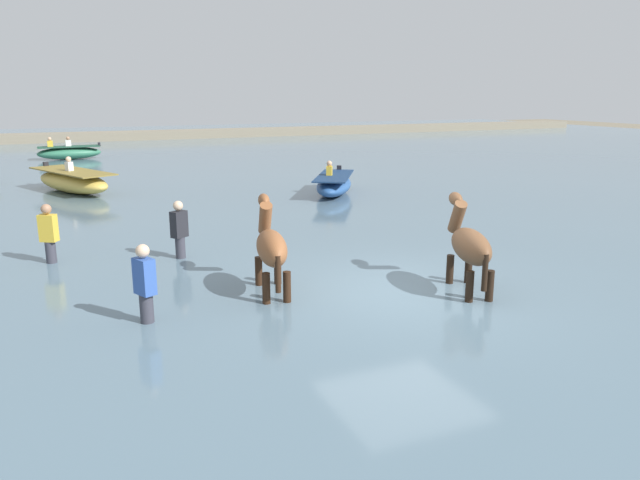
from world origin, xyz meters
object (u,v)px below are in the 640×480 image
Objects in this scene: boat_distant_west at (69,153)px; boat_near_starboard at (334,185)px; horse_lead_chestnut at (271,249)px; person_wading_close at (50,242)px; person_onlooker_left at (146,295)px; horse_trailing_bay at (469,248)px; boat_near_port at (73,181)px; person_onlooker_right at (180,238)px.

boat_distant_west is 0.91× the size of boat_near_starboard.
person_wading_close is at bearing 134.94° from horse_lead_chestnut.
horse_trailing_bay is at bearing -7.21° from person_onlooker_left.
boat_distant_west is at bearing 102.73° from horse_trailing_bay.
boat_near_port reaches higher than person_onlooker_right.
boat_near_port is 9.28m from person_wading_close.
horse_lead_chestnut reaches higher than person_wading_close.
person_onlooker_right and person_wading_close have the same top height.
person_wading_close is at bearing 144.23° from horse_trailing_bay.
horse_lead_chestnut is 1.23× the size of person_wading_close.
horse_lead_chestnut is 2.25m from person_onlooker_left.
horse_trailing_bay is 0.65× the size of boat_distant_west.
boat_near_port is (-5.85, 13.97, -0.38)m from horse_trailing_bay.
boat_near_port is at bearing 85.74° from person_wading_close.
person_onlooker_right is (-6.22, -5.97, 0.11)m from boat_near_starboard.
horse_trailing_bay reaches higher than person_onlooker_right.
person_onlooker_right is at bearing -136.18° from boat_near_starboard.
boat_near_starboard is (5.21, 8.75, -0.42)m from horse_lead_chestnut.
horse_trailing_bay is at bearing -22.15° from horse_lead_chestnut.
horse_lead_chestnut is at bearing 15.56° from person_onlooker_left.
person_onlooker_left is (0.61, -13.30, 0.06)m from boat_near_port.
person_wading_close is (-3.44, 3.45, -0.32)m from horse_lead_chestnut.
person_onlooker_right is 1.00× the size of person_wading_close.
boat_distant_west is at bearing 117.18° from boat_near_starboard.
horse_lead_chestnut reaches higher than boat_distant_west.
boat_near_starboard is at bearing -62.82° from boat_distant_west.
boat_distant_west is 17.08m from boat_near_starboard.
boat_near_starboard is (2.11, 10.01, -0.43)m from horse_trailing_bay.
person_onlooker_right reaches higher than boat_distant_west.
boat_near_port is at bearing 92.62° from person_onlooker_left.
person_wading_close is (-6.54, 4.71, -0.32)m from horse_trailing_bay.
boat_near_starboard is 2.07× the size of person_wading_close.
boat_distant_west is at bearing 94.27° from person_onlooker_right.
boat_distant_west is 11.24m from boat_near_port.
boat_near_port reaches higher than boat_distant_west.
boat_near_port reaches higher than person_onlooker_left.
horse_lead_chestnut is 1.23× the size of person_onlooker_right.
boat_distant_west reaches higher than boat_near_starboard.
person_onlooker_left is 1.00× the size of person_wading_close.
boat_near_port is (-2.75, 12.71, -0.37)m from horse_lead_chestnut.
boat_near_port is at bearing -90.82° from boat_distant_west.
person_wading_close is at bearing -94.26° from boat_near_port.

